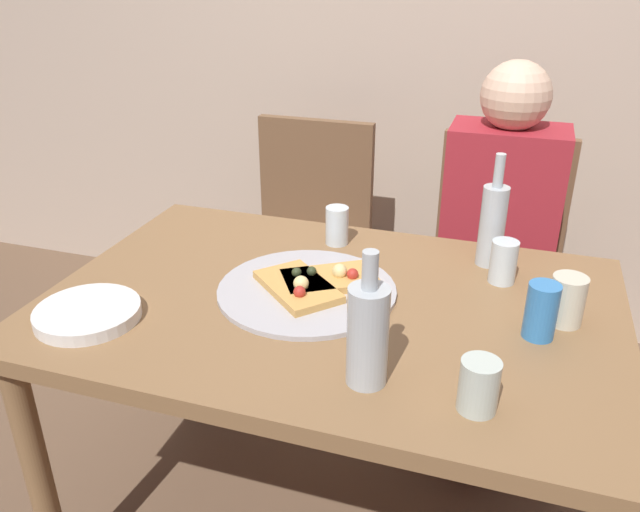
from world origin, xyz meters
TOP-DOWN VIEW (x-y plane):
  - dining_table at (0.00, 0.00)m, footprint 1.31×0.87m
  - pizza_tray at (-0.06, 0.02)m, footprint 0.42×0.42m
  - pizza_slice_last at (-0.02, 0.06)m, footprint 0.26×0.23m
  - pizza_slice_extra at (-0.08, -0.01)m, footprint 0.25×0.24m
  - wine_bottle at (0.15, -0.27)m, footprint 0.08×0.08m
  - beer_bottle at (0.33, 0.31)m, footprint 0.06×0.06m
  - tumbler_near at (0.51, 0.06)m, footprint 0.07×0.07m
  - tumbler_far at (0.36, -0.29)m, footprint 0.07×0.07m
  - wine_glass at (0.37, 0.22)m, footprint 0.06×0.06m
  - short_glass at (-0.08, 0.31)m, footprint 0.06×0.06m
  - soda_can at (0.46, -0.01)m, footprint 0.07×0.07m
  - plate_stack at (-0.48, -0.25)m, footprint 0.23×0.23m
  - chair_left at (-0.35, 0.83)m, footprint 0.44×0.44m
  - chair_right at (0.34, 0.83)m, footprint 0.44×0.44m
  - guest_in_sweater at (0.34, 0.68)m, footprint 0.36×0.56m

SIDE VIEW (x-z plane):
  - chair_left at x=-0.35m, z-range 0.06..0.96m
  - chair_right at x=0.34m, z-range 0.06..0.96m
  - dining_table at x=0.00m, z-range 0.28..1.00m
  - guest_in_sweater at x=0.34m, z-range 0.06..1.23m
  - pizza_tray at x=-0.06m, z-range 0.73..0.74m
  - plate_stack at x=-0.48m, z-range 0.73..0.75m
  - pizza_slice_last at x=-0.02m, z-range 0.73..0.77m
  - pizza_slice_extra at x=-0.08m, z-range 0.73..0.77m
  - tumbler_far at x=0.36m, z-range 0.73..0.82m
  - short_glass at x=-0.08m, z-range 0.73..0.83m
  - wine_glass at x=0.37m, z-range 0.73..0.83m
  - tumbler_near at x=0.51m, z-range 0.73..0.84m
  - soda_can at x=0.46m, z-range 0.73..0.85m
  - wine_bottle at x=0.15m, z-range 0.70..0.97m
  - beer_bottle at x=0.33m, z-range 0.69..0.98m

